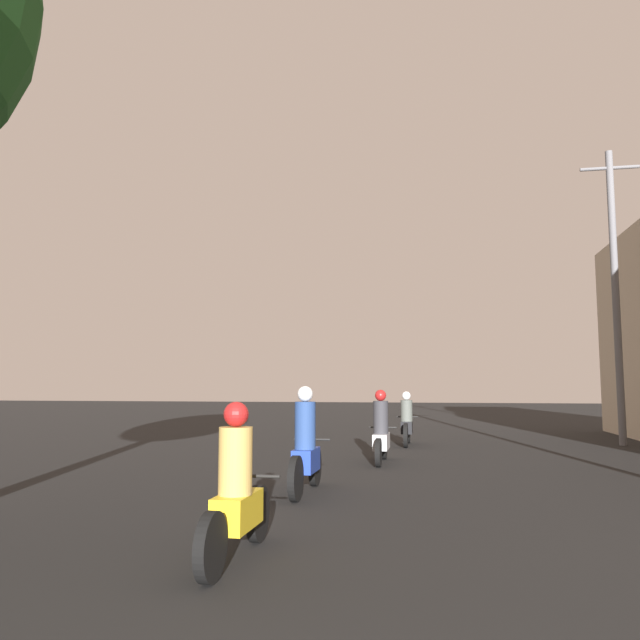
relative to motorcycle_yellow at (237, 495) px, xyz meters
The scene contains 5 objects.
motorcycle_yellow is the anchor object (origin of this frame).
motorcycle_blue 3.71m from the motorcycle_yellow, 91.79° to the left, with size 0.60×2.07×1.63m.
motorcycle_silver 7.69m from the motorcycle_yellow, 84.85° to the left, with size 0.60×1.94×1.55m.
motorcycle_black 11.76m from the motorcycle_yellow, 84.94° to the left, with size 0.60×1.99×1.48m.
utility_pole_far 15.02m from the motorcycle_yellow, 61.78° to the left, with size 1.60×0.20×8.37m.
Camera 1 is at (-0.32, -0.55, 1.65)m, focal length 35.00 mm.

